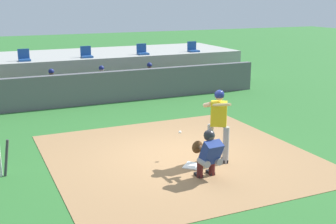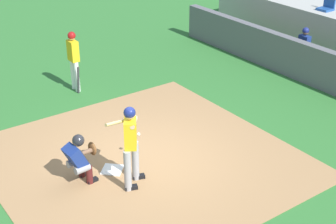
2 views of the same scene
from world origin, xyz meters
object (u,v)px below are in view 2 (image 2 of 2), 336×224
object	(u,v)px
on_deck_batter	(74,57)
stadium_seat_1	(327,6)
batter_at_plate	(131,141)
dugout_player_0	(301,47)
catcher_crouched	(80,157)
home_plate	(112,170)

from	to	relation	value
on_deck_batter	stadium_seat_1	bearing A→B (deg)	78.62
batter_at_plate	stadium_seat_1	world-z (taller)	stadium_seat_1
dugout_player_0	stadium_seat_1	distance (m)	2.33
catcher_crouched	on_deck_batter	size ratio (longest dim) A/B	1.02
batter_at_plate	stadium_seat_1	bearing A→B (deg)	108.06
home_plate	on_deck_batter	world-z (taller)	on_deck_batter
batter_at_plate	on_deck_batter	bearing A→B (deg)	166.49
dugout_player_0	stadium_seat_1	world-z (taller)	stadium_seat_1
home_plate	dugout_player_0	xyz separation A→B (m)	(-1.85, 8.14, 0.65)
home_plate	catcher_crouched	distance (m)	0.93
home_plate	batter_at_plate	distance (m)	1.23
dugout_player_0	on_deck_batter	bearing A→B (deg)	-110.33
batter_at_plate	stadium_seat_1	distance (m)	10.63
home_plate	batter_at_plate	xyz separation A→B (m)	(0.69, 0.08, 1.01)
home_plate	stadium_seat_1	xyz separation A→B (m)	(-2.60, 10.18, 1.51)
stadium_seat_1	home_plate	bearing A→B (deg)	-75.67
catcher_crouched	on_deck_batter	bearing A→B (deg)	155.11
catcher_crouched	stadium_seat_1	world-z (taller)	stadium_seat_1
catcher_crouched	stadium_seat_1	size ratio (longest dim) A/B	3.78
home_plate	catcher_crouched	world-z (taller)	catcher_crouched
home_plate	stadium_seat_1	bearing A→B (deg)	104.33
stadium_seat_1	dugout_player_0	bearing A→B (deg)	-69.84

